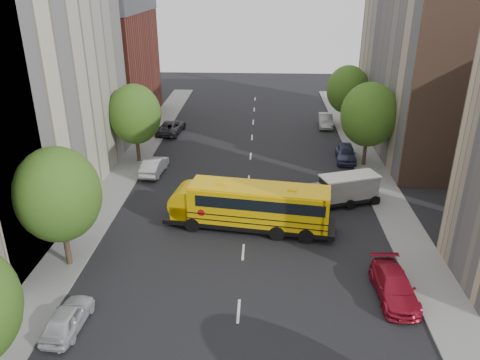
# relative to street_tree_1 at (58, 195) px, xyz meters

# --- Properties ---
(ground) EXTENTS (120.00, 120.00, 0.00)m
(ground) POSITION_rel_street_tree_1_xyz_m (11.00, 4.00, -4.95)
(ground) COLOR black
(ground) RESTS_ON ground
(sidewalk_left) EXTENTS (3.00, 80.00, 0.12)m
(sidewalk_left) POSITION_rel_street_tree_1_xyz_m (-0.50, 9.00, -4.89)
(sidewalk_left) COLOR slate
(sidewalk_left) RESTS_ON ground
(sidewalk_right) EXTENTS (3.00, 80.00, 0.12)m
(sidewalk_right) POSITION_rel_street_tree_1_xyz_m (22.50, 9.00, -4.89)
(sidewalk_right) COLOR slate
(sidewalk_right) RESTS_ON ground
(lane_markings) EXTENTS (0.15, 64.00, 0.01)m
(lane_markings) POSITION_rel_street_tree_1_xyz_m (11.00, 14.00, -4.95)
(lane_markings) COLOR silver
(lane_markings) RESTS_ON ground
(building_left_cream) EXTENTS (10.00, 26.00, 20.00)m
(building_left_cream) POSITION_rel_street_tree_1_xyz_m (-7.00, 10.00, 5.05)
(building_left_cream) COLOR beige
(building_left_cream) RESTS_ON ground
(building_left_redbrick) EXTENTS (10.00, 15.00, 13.00)m
(building_left_redbrick) POSITION_rel_street_tree_1_xyz_m (-7.00, 32.00, 1.55)
(building_left_redbrick) COLOR maroon
(building_left_redbrick) RESTS_ON ground
(building_right_far) EXTENTS (10.00, 22.00, 18.00)m
(building_right_far) POSITION_rel_street_tree_1_xyz_m (29.00, 24.00, 4.05)
(building_right_far) COLOR tan
(building_right_far) RESTS_ON ground
(building_right_sidewall) EXTENTS (10.10, 0.30, 18.00)m
(building_right_sidewall) POSITION_rel_street_tree_1_xyz_m (29.00, 13.00, 4.05)
(building_right_sidewall) COLOR brown
(building_right_sidewall) RESTS_ON ground
(street_tree_1) EXTENTS (5.12, 5.12, 7.90)m
(street_tree_1) POSITION_rel_street_tree_1_xyz_m (0.00, 0.00, 0.00)
(street_tree_1) COLOR #38281C
(street_tree_1) RESTS_ON ground
(street_tree_2) EXTENTS (4.99, 4.99, 7.71)m
(street_tree_2) POSITION_rel_street_tree_1_xyz_m (0.00, 18.00, -0.12)
(street_tree_2) COLOR #38281C
(street_tree_2) RESTS_ON ground
(street_tree_4) EXTENTS (5.25, 5.25, 8.10)m
(street_tree_4) POSITION_rel_street_tree_1_xyz_m (22.00, 18.00, 0.12)
(street_tree_4) COLOR #38281C
(street_tree_4) RESTS_ON ground
(street_tree_5) EXTENTS (4.86, 4.86, 7.51)m
(street_tree_5) POSITION_rel_street_tree_1_xyz_m (22.00, 30.00, -0.25)
(street_tree_5) COLOR #38281C
(street_tree_5) RESTS_ON ground
(school_bus) EXTENTS (12.58, 4.58, 3.47)m
(school_bus) POSITION_rel_street_tree_1_xyz_m (11.19, 5.26, -3.01)
(school_bus) COLOR black
(school_bus) RESTS_ON ground
(safari_truck) EXTENTS (6.08, 3.81, 2.46)m
(safari_truck) POSITION_rel_street_tree_1_xyz_m (18.71, 9.51, -3.65)
(safari_truck) COLOR black
(safari_truck) RESTS_ON ground
(parked_car_0) EXTENTS (1.82, 4.06, 1.35)m
(parked_car_0) POSITION_rel_street_tree_1_xyz_m (2.20, -5.78, -4.28)
(parked_car_0) COLOR silver
(parked_car_0) RESTS_ON ground
(parked_car_1) EXTENTS (1.94, 4.64, 1.49)m
(parked_car_1) POSITION_rel_street_tree_1_xyz_m (2.20, 15.13, -4.21)
(parked_car_1) COLOR white
(parked_car_1) RESTS_ON ground
(parked_car_2) EXTENTS (3.02, 5.63, 1.50)m
(parked_car_2) POSITION_rel_street_tree_1_xyz_m (1.53, 27.10, -4.20)
(parked_car_2) COLOR black
(parked_car_2) RESTS_ON ground
(parked_car_3) EXTENTS (2.19, 5.07, 1.46)m
(parked_car_3) POSITION_rel_street_tree_1_xyz_m (19.80, -2.30, -4.22)
(parked_car_3) COLOR maroon
(parked_car_3) RESTS_ON ground
(parked_car_4) EXTENTS (2.24, 4.76, 1.57)m
(parked_car_4) POSITION_rel_street_tree_1_xyz_m (20.45, 19.32, -4.16)
(parked_car_4) COLOR #373D61
(parked_car_4) RESTS_ON ground
(parked_car_5) EXTENTS (1.88, 4.73, 1.53)m
(parked_car_5) POSITION_rel_street_tree_1_xyz_m (19.80, 30.66, -4.19)
(parked_car_5) COLOR gray
(parked_car_5) RESTS_ON ground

